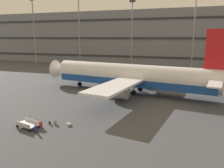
{
  "coord_description": "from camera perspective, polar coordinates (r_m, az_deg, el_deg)",
  "views": [
    {
      "loc": [
        9.05,
        -37.85,
        9.98
      ],
      "look_at": [
        -1.36,
        -6.46,
        3.0
      ],
      "focal_mm": 35.7,
      "sensor_mm": 36.0,
      "label": 1
    }
  ],
  "objects": [
    {
      "name": "airliner",
      "position": [
        40.32,
        5.45,
        1.98
      ],
      "size": [
        36.67,
        29.6,
        11.2
      ],
      "color": "silver",
      "rests_on": "ground_plane"
    },
    {
      "name": "baggage_cart",
      "position": [
        26.97,
        -20.87,
        -9.65
      ],
      "size": [
        3.37,
        1.87,
        0.82
      ],
      "color": "#B7B7BC",
      "rests_on": "ground_plane"
    },
    {
      "name": "light_mast_center_right",
      "position": [
        71.21,
        20.35,
        14.22
      ],
      "size": [
        1.8,
        0.5,
        24.01
      ],
      "color": "gray",
      "rests_on": "ground_plane"
    },
    {
      "name": "terminal_structure",
      "position": [
        86.17,
        12.57,
        11.41
      ],
      "size": [
        160.04,
        16.72,
        19.26
      ],
      "color": "slate",
      "rests_on": "ground_plane"
    },
    {
      "name": "suitcase_navy",
      "position": [
        26.55,
        -11.04,
        -10.11
      ],
      "size": [
        0.77,
        0.8,
        0.25
      ],
      "color": "gray",
      "rests_on": "ground_plane"
    },
    {
      "name": "suitcase_upright",
      "position": [
        26.58,
        -17.82,
        -9.87
      ],
      "size": [
        0.22,
        0.38,
        0.82
      ],
      "color": "#B21E23",
      "rests_on": "ground_plane"
    },
    {
      "name": "backpack_orange",
      "position": [
        27.24,
        -15.62,
        -9.55
      ],
      "size": [
        0.36,
        0.31,
        0.49
      ],
      "color": "#592619",
      "rests_on": "ground_plane"
    },
    {
      "name": "suitcase_scuffed",
      "position": [
        25.51,
        -18.93,
        -10.74
      ],
      "size": [
        0.45,
        0.43,
        0.98
      ],
      "color": "navy",
      "rests_on": "ground_plane"
    },
    {
      "name": "backpack_silver",
      "position": [
        27.0,
        -14.32,
        -9.6
      ],
      "size": [
        0.45,
        0.42,
        0.56
      ],
      "color": "gray",
      "rests_on": "ground_plane"
    },
    {
      "name": "ground_plane",
      "position": [
        40.17,
        4.75,
        -2.51
      ],
      "size": [
        600.0,
        600.0,
        0.0
      ],
      "primitive_type": "plane",
      "color": "#424449"
    },
    {
      "name": "light_mast_far_left",
      "position": [
        89.32,
        -19.39,
        13.54
      ],
      "size": [
        1.8,
        0.5,
        23.63
      ],
      "color": "gray",
      "rests_on": "ground_plane"
    },
    {
      "name": "light_mast_left",
      "position": [
        79.59,
        -8.45,
        15.11
      ],
      "size": [
        1.8,
        0.5,
        25.68
      ],
      "color": "gray",
      "rests_on": "ground_plane"
    },
    {
      "name": "light_mast_center_left",
      "position": [
        73.11,
        5.13,
        13.72
      ],
      "size": [
        1.8,
        0.5,
        21.31
      ],
      "color": "gray",
      "rests_on": "ground_plane"
    }
  ]
}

